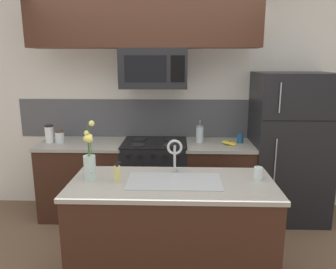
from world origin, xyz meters
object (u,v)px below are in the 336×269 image
Objects in this scene: refrigerator at (289,147)px; banana_bunch at (230,143)px; spare_glass at (258,173)px; coffee_tin at (240,138)px; microwave at (154,68)px; sink_faucet at (175,152)px; flower_vase at (90,163)px; dish_soap_bottle at (117,173)px; storage_jar_medium at (60,137)px; french_press at (200,134)px; storage_jar_tall at (49,134)px; stove_range at (155,179)px.

banana_bunch is at bearing -173.53° from refrigerator.
coffee_tin is at bearing 86.54° from spare_glass.
microwave is 7.11× the size of spare_glass.
banana_bunch is (-0.70, -0.08, 0.06)m from refrigerator.
sink_faucet is 0.71m from flower_vase.
refrigerator is at bearing 61.65° from spare_glass.
dish_soap_bottle reaches higher than banana_bunch.
refrigerator is 0.58m from coffee_tin.
storage_jar_medium is 1.66m from french_press.
refrigerator is at bearing 0.74° from storage_jar_medium.
refrigerator reaches higher than sink_faucet.
spare_glass is (0.40, -1.23, -0.05)m from french_press.
coffee_tin is (1.01, 0.07, -0.81)m from microwave.
storage_jar_tall is 1.49× the size of storage_jar_medium.
sink_faucet is (-0.76, -1.10, 0.14)m from coffee_tin.
french_press is at bearing 160.66° from banana_bunch.
spare_glass is at bearing 4.44° from dish_soap_bottle.
microwave reaches higher than storage_jar_tall.
storage_jar_medium is 0.47× the size of sink_faucet.
stove_range is 1.25× the size of microwave.
microwave is 1.30m from coffee_tin.
refrigerator reaches higher than stove_range.
storage_jar_medium reaches higher than coffee_tin.
dish_soap_bottle is (-0.21, -1.26, 0.52)m from stove_range.
microwave is 6.77× the size of coffee_tin.
coffee_tin is at bearing 38.95° from banana_bunch.
coffee_tin is at bearing 4.01° from microwave.
flower_vase is at bearing -139.09° from coffee_tin.
spare_glass is (-0.07, -1.22, -0.00)m from coffee_tin.
stove_range is at bearing 128.73° from spare_glass.
banana_bunch is at bearing 93.22° from spare_glass.
flower_vase is at bearing -178.27° from spare_glass.
flower_vase is (-0.69, -0.16, -0.06)m from sink_faucet.
dish_soap_bottle is (-0.21, -1.24, -0.80)m from microwave.
storage_jar_medium is (-1.13, -0.01, 0.52)m from stove_range.
coffee_tin is 1.93m from flower_vase.
french_press is (0.53, 0.06, 0.55)m from stove_range.
coffee_tin is 1.35m from sink_faucet.
banana_bunch is 1.19m from sink_faucet.
microwave reaches higher than dish_soap_bottle.
microwave is 3.51× the size of storage_jar_tall.
banana_bunch is 1.62m from dish_soap_bottle.
microwave is at bearing 69.55° from flower_vase.
french_press reaches higher than dish_soap_bottle.
microwave reaches higher than stove_range.
flower_vase is (-0.44, -1.19, -0.73)m from microwave.
microwave is 1.82m from refrigerator.
stove_range is at bearing 90.16° from microwave.
microwave reaches higher than coffee_tin.
french_press is at bearing 108.19° from spare_glass.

